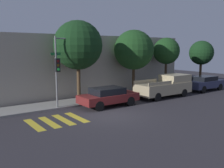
{
  "coord_description": "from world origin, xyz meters",
  "views": [
    {
      "loc": [
        -8.74,
        -12.41,
        4.15
      ],
      "look_at": [
        1.68,
        2.1,
        1.6
      ],
      "focal_mm": 40.0,
      "sensor_mm": 36.0,
      "label": 1
    }
  ],
  "objects": [
    {
      "name": "pickup_truck",
      "position": [
        7.38,
        2.1,
        0.95
      ],
      "size": [
        5.21,
        1.97,
        1.88
      ],
      "color": "tan",
      "rests_on": "ground"
    },
    {
      "name": "sedan_near_corner",
      "position": [
        1.34,
        2.1,
        0.74
      ],
      "size": [
        4.34,
        1.89,
        1.37
      ],
      "color": "maroon",
      "rests_on": "ground"
    },
    {
      "name": "traffic_light_pole",
      "position": [
        -1.5,
        3.37,
        3.35
      ],
      "size": [
        2.57,
        0.56,
        4.97
      ],
      "color": "slate",
      "rests_on": "ground"
    },
    {
      "name": "tree_near_corner",
      "position": [
        0.2,
        4.41,
        4.38
      ],
      "size": [
        3.69,
        3.69,
        6.24
      ],
      "color": "#4C3823",
      "rests_on": "ground"
    },
    {
      "name": "tree_behind_truck",
      "position": [
        15.53,
        4.41,
        3.66
      ],
      "size": [
        2.66,
        2.66,
        5.01
      ],
      "color": "#4C3823",
      "rests_on": "ground"
    },
    {
      "name": "sidewalk",
      "position": [
        0.0,
        4.4,
        0.07
      ],
      "size": [
        26.0,
        2.4,
        0.14
      ],
      "primitive_type": "cube",
      "color": "gray",
      "rests_on": "ground"
    },
    {
      "name": "tree_far_end",
      "position": [
        9.87,
        4.41,
        3.89
      ],
      "size": [
        2.58,
        2.58,
        5.2
      ],
      "color": "#42301E",
      "rests_on": "ground"
    },
    {
      "name": "sedan_middle",
      "position": [
        12.99,
        2.1,
        0.78
      ],
      "size": [
        4.4,
        1.82,
        1.45
      ],
      "color": "#2D3351",
      "rests_on": "ground"
    },
    {
      "name": "crosswalk",
      "position": [
        -3.21,
        0.8,
        0.0
      ],
      "size": [
        3.06,
        2.6,
        0.0
      ],
      "color": "gold",
      "rests_on": "ground"
    },
    {
      "name": "building_row",
      "position": [
        0.0,
        9.0,
        2.63
      ],
      "size": [
        26.0,
        6.0,
        5.27
      ],
      "primitive_type": "cube",
      "color": "#A89E8E",
      "rests_on": "ground"
    },
    {
      "name": "tree_midblock",
      "position": [
        5.7,
        4.41,
        4.02
      ],
      "size": [
        3.5,
        3.5,
        5.78
      ],
      "color": "#42301E",
      "rests_on": "ground"
    },
    {
      "name": "ground_plane",
      "position": [
        0.0,
        0.0,
        0.0
      ],
      "size": [
        60.0,
        60.0,
        0.0
      ],
      "primitive_type": "plane",
      "color": "#2D2B30"
    }
  ]
}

